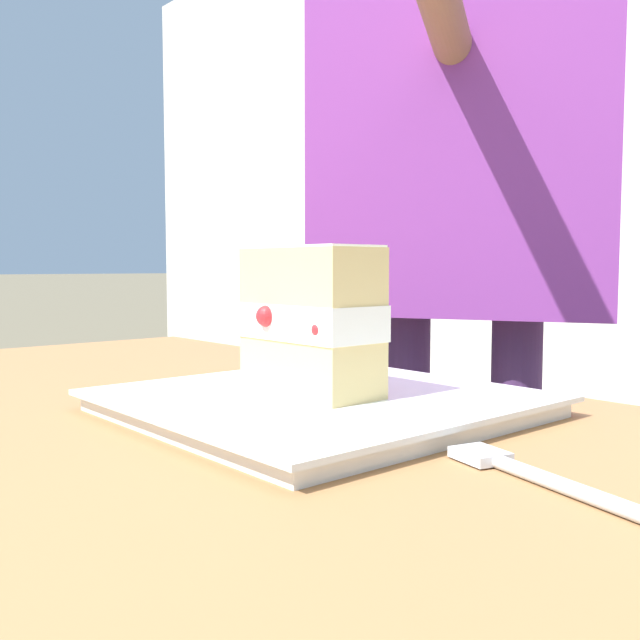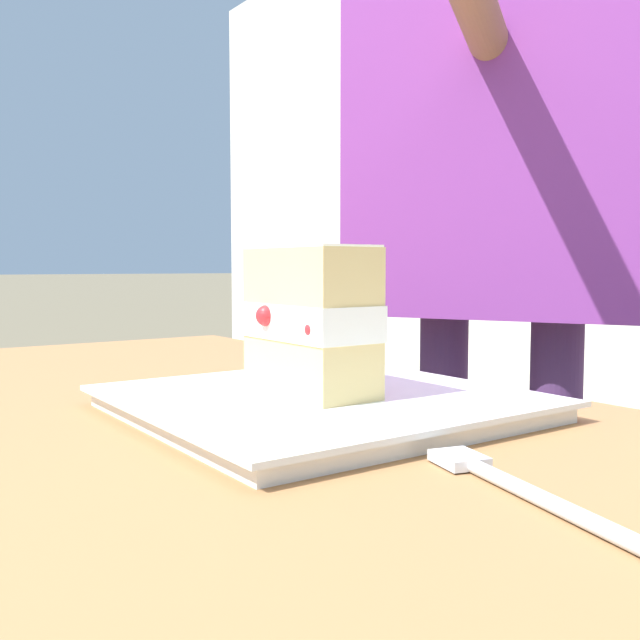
# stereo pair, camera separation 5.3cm
# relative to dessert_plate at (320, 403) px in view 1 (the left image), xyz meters

# --- Properties ---
(dessert_plate) EXTENTS (0.28, 0.28, 0.02)m
(dessert_plate) POSITION_rel_dessert_plate_xyz_m (0.00, 0.00, 0.00)
(dessert_plate) COLOR white
(dessert_plate) RESTS_ON patio_table
(cake_slice) EXTENTS (0.11, 0.06, 0.11)m
(cake_slice) POSITION_rel_dessert_plate_xyz_m (0.00, 0.01, 0.06)
(cake_slice) COLOR #E0C17A
(cake_slice) RESTS_ON dessert_plate
(dessert_fork) EXTENTS (0.17, 0.06, 0.01)m
(dessert_fork) POSITION_rel_dessert_plate_xyz_m (-0.22, 0.03, -0.00)
(dessert_fork) COLOR silver
(dessert_fork) RESTS_ON patio_table
(diner_person) EXTENTS (0.47, 0.60, 1.57)m
(diner_person) POSITION_rel_dessert_plate_xyz_m (0.26, -0.50, 0.29)
(diner_person) COLOR #452855
(diner_person) RESTS_ON ground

